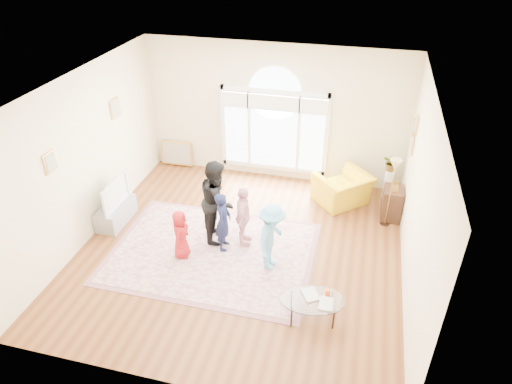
% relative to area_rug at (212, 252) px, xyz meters
% --- Properties ---
extents(ground, '(6.00, 6.00, 0.00)m').
position_rel_area_rug_xyz_m(ground, '(0.49, 0.20, -0.01)').
color(ground, '#5D3016').
rests_on(ground, ground).
extents(room_shell, '(6.00, 6.00, 6.00)m').
position_rel_area_rug_xyz_m(room_shell, '(0.50, 3.03, 1.56)').
color(room_shell, beige).
rests_on(room_shell, ground).
extents(area_rug, '(3.60, 2.60, 0.02)m').
position_rel_area_rug_xyz_m(area_rug, '(0.00, 0.00, 0.00)').
color(area_rug, beige).
rests_on(area_rug, ground).
extents(rug_border, '(3.80, 2.80, 0.01)m').
position_rel_area_rug_xyz_m(rug_border, '(0.00, 0.00, -0.00)').
color(rug_border, '#8F5A63').
rests_on(rug_border, ground).
extents(tv_console, '(0.45, 1.00, 0.42)m').
position_rel_area_rug_xyz_m(tv_console, '(-2.26, 0.50, 0.20)').
color(tv_console, gray).
rests_on(tv_console, ground).
extents(television, '(0.17, 1.03, 0.59)m').
position_rel_area_rug_xyz_m(television, '(-2.25, 0.50, 0.71)').
color(television, black).
rests_on(television, tv_console).
extents(coffee_table, '(1.12, 0.83, 0.54)m').
position_rel_area_rug_xyz_m(coffee_table, '(2.06, -1.16, 0.39)').
color(coffee_table, silver).
rests_on(coffee_table, ground).
extents(armchair, '(1.44, 1.43, 0.70)m').
position_rel_area_rug_xyz_m(armchair, '(2.22, 2.36, 0.34)').
color(armchair, gold).
rests_on(armchair, ground).
extents(side_cabinet, '(0.40, 0.50, 0.70)m').
position_rel_area_rug_xyz_m(side_cabinet, '(3.27, 2.04, 0.34)').
color(side_cabinet, black).
rests_on(side_cabinet, ground).
extents(floor_lamp, '(0.28, 0.28, 1.51)m').
position_rel_area_rug_xyz_m(floor_lamp, '(3.18, 1.77, 1.27)').
color(floor_lamp, black).
rests_on(floor_lamp, ground).
extents(plant_pedestal, '(0.20, 0.20, 0.70)m').
position_rel_area_rug_xyz_m(plant_pedestal, '(3.19, 2.81, 0.34)').
color(plant_pedestal, white).
rests_on(plant_pedestal, ground).
extents(potted_plant, '(0.46, 0.43, 0.41)m').
position_rel_area_rug_xyz_m(potted_plant, '(3.19, 2.81, 0.89)').
color(potted_plant, '#33722D').
rests_on(potted_plant, plant_pedestal).
extents(leaning_picture, '(0.80, 0.14, 0.62)m').
position_rel_area_rug_xyz_m(leaning_picture, '(-1.97, 3.10, -0.01)').
color(leaning_picture, tan).
rests_on(leaning_picture, ground).
extents(child_red, '(0.37, 0.51, 0.97)m').
position_rel_area_rug_xyz_m(child_red, '(-0.51, -0.21, 0.49)').
color(child_red, '#A9191D').
rests_on(child_red, area_rug).
extents(child_navy, '(0.34, 0.47, 1.20)m').
position_rel_area_rug_xyz_m(child_navy, '(0.18, 0.21, 0.61)').
color(child_navy, '#141A39').
rests_on(child_navy, area_rug).
extents(child_black, '(0.80, 0.93, 1.66)m').
position_rel_area_rug_xyz_m(child_black, '(-0.03, 0.53, 0.84)').
color(child_black, black).
rests_on(child_black, area_rug).
extents(child_pink, '(0.39, 0.76, 1.24)m').
position_rel_area_rug_xyz_m(child_pink, '(0.50, 0.43, 0.63)').
color(child_pink, '#EFA8AD').
rests_on(child_pink, area_rug).
extents(child_blue, '(0.59, 0.90, 1.31)m').
position_rel_area_rug_xyz_m(child_blue, '(1.17, -0.11, 0.67)').
color(child_blue, '#62B2E6').
rests_on(child_blue, area_rug).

